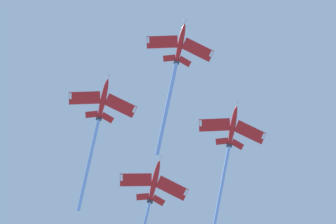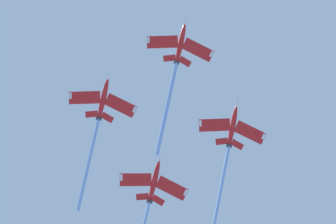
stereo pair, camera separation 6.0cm
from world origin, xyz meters
name	(u,v)px [view 1 (the left image)]	position (x,y,z in m)	size (l,w,h in m)	color
jet_lead	(175,70)	(4.80, -2.83, 132.30)	(38.94, 19.65, 10.67)	red
jet_left_wing	(229,147)	(-17.67, 12.30, 129.05)	(39.60, 19.68, 11.02)	red
jet_right_wing	(98,120)	(-9.21, -25.09, 129.25)	(38.42, 19.65, 9.35)	red
jet_slot	(150,199)	(-31.45, -10.57, 124.60)	(39.34, 19.58, 10.12)	red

